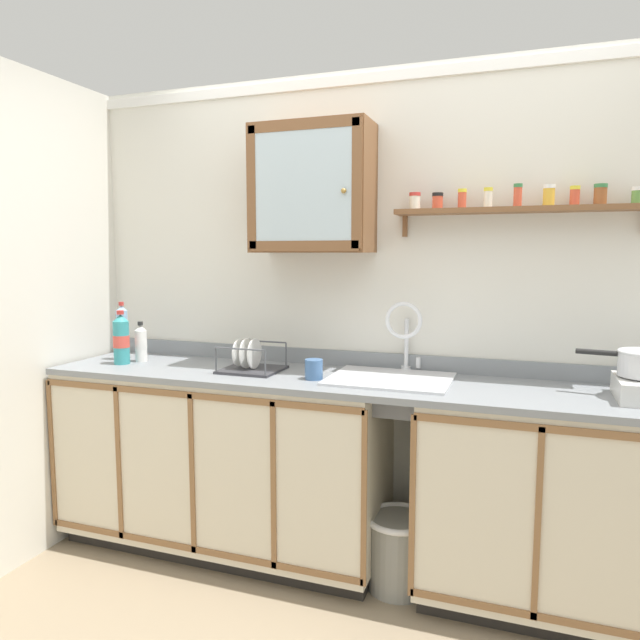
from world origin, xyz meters
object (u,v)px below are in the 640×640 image
bottle_opaque_white_0 (141,343)px  mug (314,369)px  trash_bin (398,550)px  wall_cabinet (312,189)px  sink (392,383)px  bottle_detergent_teal_1 (121,339)px  bottle_water_blue_2 (122,332)px  dish_rack (250,363)px

bottle_opaque_white_0 → mug: (1.02, -0.10, -0.05)m
trash_bin → wall_cabinet: bearing=156.6°
sink → trash_bin: sink is taller
bottle_detergent_teal_1 → bottle_water_blue_2: 0.13m
sink → dish_rack: sink is taller
bottle_detergent_teal_1 → mug: bottle_detergent_teal_1 is taller
bottle_detergent_teal_1 → bottle_water_blue_2: bearing=125.8°
sink → bottle_water_blue_2: bearing=180.0°
bottle_detergent_teal_1 → dish_rack: (0.71, 0.06, -0.09)m
mug → wall_cabinet: bearing=111.6°
dish_rack → trash_bin: bearing=-4.6°
wall_cabinet → trash_bin: (0.49, -0.21, -1.65)m
wall_cabinet → mug: bearing=-68.4°
dish_rack → mug: dish_rack is taller
bottle_opaque_white_0 → mug: bearing=-5.4°
mug → wall_cabinet: wall_cabinet is taller
bottle_water_blue_2 → mug: 1.16m
sink → dish_rack: 0.70m
bottle_opaque_white_0 → trash_bin: bottle_opaque_white_0 is taller
bottle_water_blue_2 → wall_cabinet: bearing=5.8°
mug → dish_rack: bearing=168.7°
bottle_detergent_teal_1 → trash_bin: bottle_detergent_teal_1 is taller
dish_rack → trash_bin: size_ratio=0.82×
dish_rack → bottle_opaque_white_0: bearing=177.8°
bottle_detergent_teal_1 → trash_bin: bearing=0.0°
sink → wall_cabinet: size_ratio=0.89×
bottle_detergent_teal_1 → dish_rack: bottle_detergent_teal_1 is taller
bottle_detergent_teal_1 → bottle_water_blue_2: bottle_water_blue_2 is taller
bottle_opaque_white_0 → bottle_water_blue_2: 0.14m
dish_rack → mug: 0.37m
sink → bottle_detergent_teal_1: bearing=-175.8°
trash_bin → bottle_water_blue_2: bearing=176.1°
bottle_opaque_white_0 → mug: bottle_opaque_white_0 is taller
bottle_opaque_white_0 → trash_bin: (1.42, -0.09, -0.86)m
trash_bin → bottle_detergent_teal_1: bearing=-180.0°
bottle_water_blue_2 → sink: bearing=-0.0°
mug → sink: bearing=18.6°
dish_rack → mug: bearing=-11.3°
bottle_detergent_teal_1 → dish_rack: 0.72m
dish_rack → bottle_detergent_teal_1: bearing=-175.0°
bottle_detergent_teal_1 → wall_cabinet: bearing=12.2°
bottle_water_blue_2 → mug: size_ratio=2.78×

